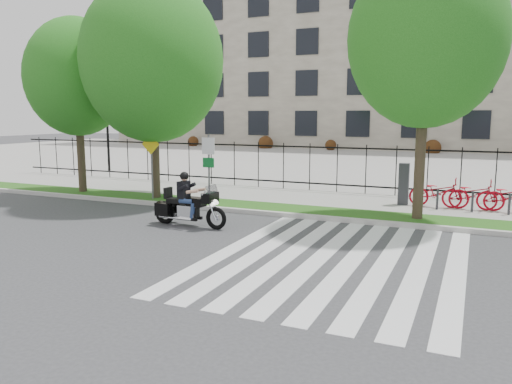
% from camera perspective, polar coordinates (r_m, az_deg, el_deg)
% --- Properties ---
extents(ground, '(120.00, 120.00, 0.00)m').
position_cam_1_polar(ground, '(13.96, -10.49, -5.28)').
color(ground, '#363638').
rests_on(ground, ground).
extents(curb, '(60.00, 0.20, 0.15)m').
position_cam_1_polar(curb, '(17.39, -2.86, -2.08)').
color(curb, '#B4B1A9').
rests_on(curb, ground).
extents(grass_verge, '(60.00, 1.50, 0.15)m').
position_cam_1_polar(grass_verge, '(18.14, -1.65, -1.61)').
color(grass_verge, '#225014').
rests_on(grass_verge, ground).
extents(sidewalk, '(60.00, 3.50, 0.15)m').
position_cam_1_polar(sidewalk, '(20.39, 1.38, -0.44)').
color(sidewalk, gray).
rests_on(sidewalk, ground).
extents(plaza, '(80.00, 34.00, 0.10)m').
position_cam_1_polar(plaza, '(37.10, 11.87, 3.55)').
color(plaza, gray).
rests_on(plaza, ground).
extents(crosswalk_stripes, '(5.70, 8.00, 0.01)m').
position_cam_1_polar(crosswalk_stripes, '(11.98, 9.10, -7.58)').
color(crosswalk_stripes, silver).
rests_on(crosswalk_stripes, ground).
extents(iron_fence, '(30.00, 0.06, 2.00)m').
position_cam_1_polar(iron_fence, '(21.86, 3.16, 3.02)').
color(iron_fence, black).
rests_on(iron_fence, sidewalk).
extents(office_building, '(60.00, 21.90, 20.15)m').
position_cam_1_polar(office_building, '(56.96, 16.59, 15.18)').
color(office_building, gray).
rests_on(office_building, ground).
extents(lamp_post_left, '(1.06, 0.70, 4.25)m').
position_cam_1_polar(lamp_post_left, '(30.39, -16.67, 8.19)').
color(lamp_post_left, black).
rests_on(lamp_post_left, ground).
extents(street_tree_0, '(4.17, 4.17, 7.13)m').
position_cam_1_polar(street_tree_0, '(22.15, -19.78, 12.23)').
color(street_tree_0, '#35291C').
rests_on(street_tree_0, grass_verge).
extents(street_tree_1, '(5.37, 5.37, 8.32)m').
position_cam_1_polar(street_tree_1, '(19.83, -11.77, 14.48)').
color(street_tree_1, '#35291C').
rests_on(street_tree_1, grass_verge).
extents(street_tree_2, '(4.63, 4.63, 8.12)m').
position_cam_1_polar(street_tree_2, '(16.31, 18.87, 16.24)').
color(street_tree_2, '#35291C').
rests_on(street_tree_2, grass_verge).
extents(sign_pole_regulatory, '(0.50, 0.09, 2.50)m').
position_cam_1_polar(sign_pole_regulatory, '(18.11, -5.44, 3.65)').
color(sign_pole_regulatory, '#59595B').
rests_on(sign_pole_regulatory, grass_verge).
extents(sign_pole_warning, '(0.78, 0.09, 2.49)m').
position_cam_1_polar(sign_pole_warning, '(19.45, -11.87, 3.87)').
color(sign_pole_warning, '#59595B').
rests_on(sign_pole_warning, grass_verge).
extents(motorcycle_rider, '(2.60, 0.78, 2.00)m').
position_cam_1_polar(motorcycle_rider, '(15.26, -7.69, -1.44)').
color(motorcycle_rider, black).
rests_on(motorcycle_rider, ground).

